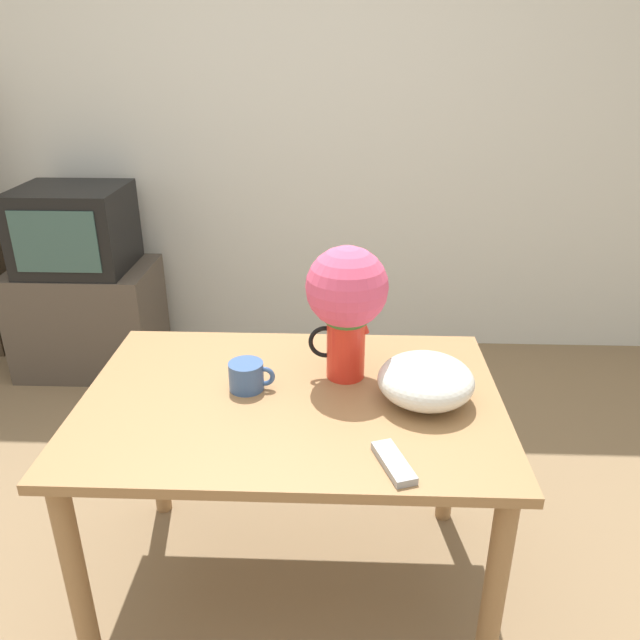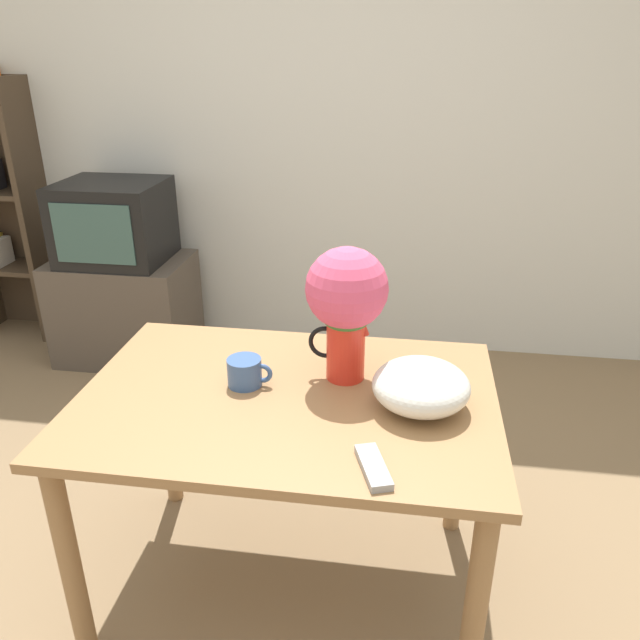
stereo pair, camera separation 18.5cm
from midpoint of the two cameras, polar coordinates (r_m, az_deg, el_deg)
The scene contains 9 objects.
ground_plane at distance 2.25m, azimuth -9.36°, elevation -25.12°, with size 12.00×12.00×0.00m, color #7F6647.
wall_back at distance 3.52m, azimuth -4.32°, elevation 17.68°, with size 8.00×0.05×2.60m.
table at distance 1.89m, azimuth -5.41°, elevation -9.85°, with size 1.22×0.85×0.75m.
flower_vase at distance 1.82m, azimuth -0.45°, elevation 1.93°, with size 0.24×0.24×0.41m.
coffee_mug at distance 1.87m, azimuth -9.51°, elevation -5.15°, with size 0.14×0.10×0.09m.
white_bowl at distance 1.78m, azimuth 6.73°, elevation -5.59°, with size 0.27×0.27×0.13m.
remote_control at distance 1.55m, azimuth 3.29°, elevation -13.01°, with size 0.11×0.18×0.02m.
tv_stand at distance 3.70m, azimuth -21.70°, elevation 0.16°, with size 0.74×0.50×0.59m.
tv_set at distance 3.54m, azimuth -22.98°, elevation 7.68°, with size 0.54×0.48×0.43m.
Camera 1 is at (0.29, -1.44, 1.70)m, focal length 35.00 mm.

